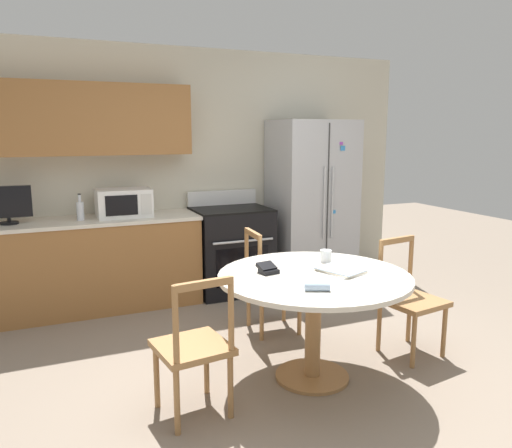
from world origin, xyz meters
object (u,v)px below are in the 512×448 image
at_px(countertop_tv, 8,204).
at_px(counter_bottle, 80,210).
at_px(dining_chair_right, 410,300).
at_px(refrigerator, 311,203).
at_px(oven_range, 231,249).
at_px(candle_glass, 326,257).
at_px(dining_chair_left, 194,348).
at_px(dining_chair_far, 270,283).
at_px(wallet, 268,269).
at_px(microwave, 124,203).

xyz_separation_m(countertop_tv, counter_bottle, (0.61, -0.06, -0.09)).
distance_m(countertop_tv, dining_chair_right, 3.57).
xyz_separation_m(refrigerator, oven_range, (-0.97, 0.03, -0.46)).
bearing_deg(candle_glass, dining_chair_left, -161.68).
relative_size(countertop_tv, counter_bottle, 1.59).
bearing_deg(dining_chair_right, countertop_tv, -43.95).
relative_size(dining_chair_far, wallet, 6.26).
xyz_separation_m(dining_chair_right, dining_chair_far, (-0.81, 0.83, 0.00)).
height_order(refrigerator, counter_bottle, refrigerator).
height_order(countertop_tv, candle_glass, countertop_tv).
bearing_deg(candle_glass, wallet, -169.35).
height_order(refrigerator, dining_chair_far, refrigerator).
xyz_separation_m(microwave, candle_glass, (1.18, -1.85, -0.24)).
xyz_separation_m(refrigerator, dining_chair_left, (-2.04, -2.17, -0.49)).
height_order(dining_chair_far, candle_glass, dining_chair_far).
height_order(dining_chair_right, dining_chair_left, same).
bearing_deg(refrigerator, countertop_tv, 179.03).
bearing_deg(dining_chair_left, oven_range, 57.04).
bearing_deg(candle_glass, refrigerator, 63.46).
xyz_separation_m(refrigerator, countertop_tv, (-3.10, 0.05, 0.16)).
height_order(oven_range, counter_bottle, counter_bottle).
xyz_separation_m(countertop_tv, dining_chair_right, (2.86, -2.04, -0.65)).
bearing_deg(countertop_tv, refrigerator, -0.97).
bearing_deg(dining_chair_right, microwave, -56.62).
height_order(refrigerator, countertop_tv, refrigerator).
bearing_deg(refrigerator, candle_glass, -116.54).
distance_m(microwave, countertop_tv, 1.02).
xyz_separation_m(refrigerator, candle_glass, (-0.89, -1.79, -0.12)).
relative_size(dining_chair_left, candle_glass, 9.95).
distance_m(dining_chair_left, wallet, 0.77).
bearing_deg(dining_chair_far, microwave, -135.70).
bearing_deg(counter_bottle, oven_range, 1.29).
height_order(oven_range, candle_glass, oven_range).
relative_size(microwave, dining_chair_far, 0.57).
relative_size(microwave, dining_chair_left, 0.57).
relative_size(counter_bottle, dining_chair_right, 0.28).
bearing_deg(candle_glass, oven_range, 92.25).
bearing_deg(dining_chair_right, dining_chair_left, -2.62).
distance_m(dining_chair_right, wallet, 1.23).
bearing_deg(countertop_tv, candle_glass, -39.86).
bearing_deg(microwave, countertop_tv, -179.28).
bearing_deg(candle_glass, dining_chair_far, 103.69).
xyz_separation_m(candle_glass, wallet, (-0.52, -0.10, -0.01)).
height_order(counter_bottle, wallet, counter_bottle).
relative_size(oven_range, candle_glass, 11.92).
xyz_separation_m(counter_bottle, dining_chair_right, (2.25, -1.98, -0.56)).
bearing_deg(counter_bottle, refrigerator, 0.10).
xyz_separation_m(dining_chair_right, candle_glass, (-0.65, 0.19, 0.37)).
bearing_deg(refrigerator, dining_chair_right, -96.95).
bearing_deg(countertop_tv, oven_range, -0.61).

